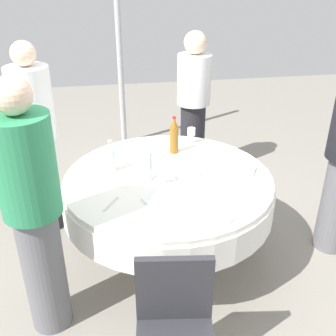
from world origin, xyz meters
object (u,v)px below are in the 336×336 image
Objects in this scene: bottle_clear_south at (111,157)px; person_west at (37,138)px; person_far at (193,105)px; wine_glass_mid at (164,172)px; bottle_amber_far at (174,136)px; chair_outer at (175,325)px; wine_glass_inner at (191,132)px; dining_table at (168,194)px; bottle_clear_west at (148,162)px; plate_east at (213,216)px; person_south at (33,211)px; plate_right at (151,166)px; plate_near at (157,197)px; plate_north at (186,172)px.

person_west is (0.58, -0.44, 0.00)m from bottle_clear_south.
person_far is at bearing -126.98° from bottle_clear_south.
bottle_amber_far is at bearing -108.17° from wine_glass_mid.
wine_glass_mid is at bearing -88.28° from chair_outer.
bottle_amber_far is 0.20× the size of person_far.
wine_glass_inner is (-0.18, -0.16, -0.04)m from bottle_amber_far.
dining_table is at bearing -116.80° from wine_glass_mid.
plate_east is (-0.34, 0.55, -0.13)m from bottle_clear_west.
person_far is at bearing -67.09° from person_south.
bottle_clear_west reaches higher than bottle_clear_south.
wine_glass_mid is 1.53m from person_far.
wine_glass_mid is (-0.10, 0.08, -0.05)m from bottle_clear_west.
plate_right is (0.40, 0.38, -0.09)m from wine_glass_inner.
plate_right reaches higher than dining_table.
chair_outer is (0.27, 1.55, -0.37)m from bottle_amber_far.
bottle_clear_south reaches higher than plate_east.
plate_near is 1.24m from person_west.
person_far is (-0.30, -1.90, 0.06)m from plate_east.
person_far is 0.92× the size of person_south.
wine_glass_inner is at bearing -78.17° from person_south.
bottle_clear_south is at bearing -33.94° from bottle_clear_west.
wine_glass_inner is (-0.29, -0.56, 0.25)m from dining_table.
plate_north is 0.26× the size of chair_outer.
bottle_clear_west is at bearing -58.24° from plate_east.
plate_north is at bearing -92.24° from person_south.
plate_near is 0.12× the size of person_south.
bottle_clear_west is 1.17× the size of plate_east.
chair_outer reaches higher than plate_north.
bottle_clear_west is 0.34× the size of chair_outer.
dining_table is at bearing -114.00° from plate_near.
plate_east is 1.07m from person_south.
dining_table is at bearing -90.00° from person_south.
chair_outer is at bearing 88.03° from plate_right.
bottle_clear_west is 0.31m from bottle_clear_south.
plate_right is 0.82× the size of plate_east.
plate_near is 0.90m from chair_outer.
plate_right is 1.05m from person_south.
dining_table is 5.22× the size of bottle_clear_west.
plate_near is 0.24× the size of chair_outer.
bottle_clear_south is at bearing -34.68° from wine_glass_mid.
dining_table is at bearing -90.00° from person_west.
dining_table is 1.19m from person_west.
plate_east is 1.92m from person_far.
wine_glass_inner is 0.09× the size of person_west.
bottle_amber_far is 1.51× the size of plate_near.
plate_right is (0.06, -0.26, -0.08)m from wine_glass_mid.
bottle_amber_far reaches higher than wine_glass_inner.
person_far is at bearing -98.90° from plate_east.
dining_table is at bearing 121.71° from plate_right.
plate_north reaches higher than dining_table.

